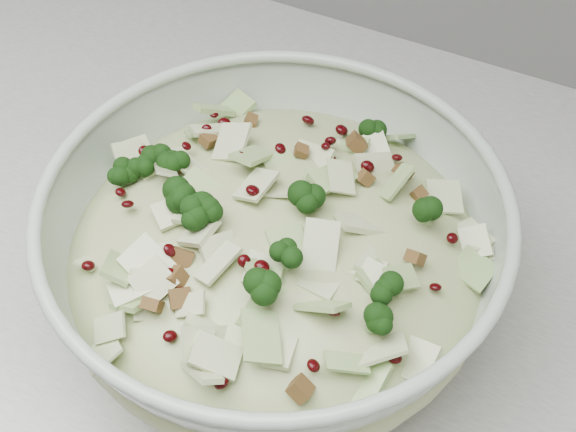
# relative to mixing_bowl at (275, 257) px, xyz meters

# --- Properties ---
(counter) EXTENTS (3.60, 0.60, 0.90)m
(counter) POSITION_rel_mixing_bowl_xyz_m (-0.48, 0.10, -0.52)
(counter) COLOR beige
(counter) RESTS_ON floor
(mixing_bowl) EXTENTS (0.42, 0.42, 0.13)m
(mixing_bowl) POSITION_rel_mixing_bowl_xyz_m (0.00, 0.00, 0.00)
(mixing_bowl) COLOR #A4B4A3
(mixing_bowl) RESTS_ON counter
(salad) EXTENTS (0.31, 0.31, 0.13)m
(salad) POSITION_rel_mixing_bowl_xyz_m (0.00, 0.00, 0.02)
(salad) COLOR #A0AD76
(salad) RESTS_ON mixing_bowl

